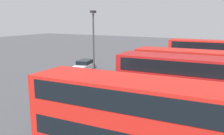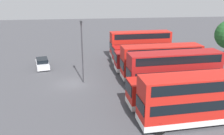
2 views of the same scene
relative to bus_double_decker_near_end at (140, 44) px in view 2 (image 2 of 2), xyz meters
The scene contains 11 objects.
ground_plane 16.18m from the bus_double_decker_near_end, 46.95° to the right, with size 140.00×140.00×0.00m, color #47474C.
bus_double_decker_near_end is the anchor object (origin of this frame).
bus_single_deck_second 3.92m from the bus_double_decker_near_end, ahead, with size 3.14×11.04×2.95m.
bus_single_deck_third 7.36m from the bus_double_decker_near_end, ahead, with size 2.79×11.14×2.95m.
bus_double_decker_fourth 10.68m from the bus_double_decker_near_end, ahead, with size 2.93×10.66×4.55m.
bus_double_decker_fifth 14.29m from the bus_double_decker_near_end, ahead, with size 3.09×11.21×4.55m.
bus_single_deck_sixth 18.26m from the bus_double_decker_near_end, ahead, with size 3.29×12.02×2.95m.
bus_double_decker_seventh 21.94m from the bus_double_decker_near_end, ahead, with size 3.14×11.51×4.55m.
box_truck_blue 7.32m from the bus_double_decker_near_end, 167.49° to the left, with size 3.25×7.72×3.20m.
car_hatchback_silver 16.77m from the bus_double_decker_near_end, 76.91° to the right, with size 4.52×2.63×1.43m.
lamp_post_tall 14.96m from the bus_double_decker_near_end, 43.66° to the right, with size 0.70×0.30×7.90m.
Camera 2 is at (28.76, 1.16, 11.49)m, focal length 38.26 mm.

